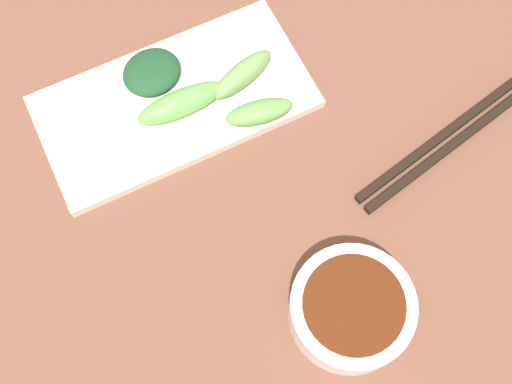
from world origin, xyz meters
TOP-DOWN VIEW (x-y plane):
  - tabletop at (0.00, 0.00)m, footprint 2.10×2.10m
  - sauce_bowl at (-0.17, -0.03)m, footprint 0.11×0.11m
  - serving_plate at (0.10, 0.03)m, footprint 0.15×0.29m
  - broccoli_leafy_0 at (0.14, 0.03)m, footprint 0.07×0.08m
  - broccoli_stalk_1 at (0.05, -0.05)m, footprint 0.04×0.08m
  - broccoli_stalk_2 at (0.09, -0.05)m, footprint 0.05×0.08m
  - broccoli_stalk_3 at (0.09, 0.02)m, footprint 0.03×0.10m
  - chopsticks at (-0.06, -0.21)m, footprint 0.07×0.23m

SIDE VIEW (x-z plane):
  - tabletop at x=0.00m, z-range 0.00..0.02m
  - chopsticks at x=-0.06m, z-range 0.02..0.03m
  - serving_plate at x=0.10m, z-range 0.02..0.03m
  - broccoli_leafy_0 at x=0.14m, z-range 0.03..0.05m
  - broccoli_stalk_1 at x=0.05m, z-range 0.03..0.05m
  - sauce_bowl at x=-0.17m, z-range 0.02..0.07m
  - broccoli_stalk_2 at x=0.09m, z-range 0.03..0.06m
  - broccoli_stalk_3 at x=0.09m, z-range 0.03..0.06m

